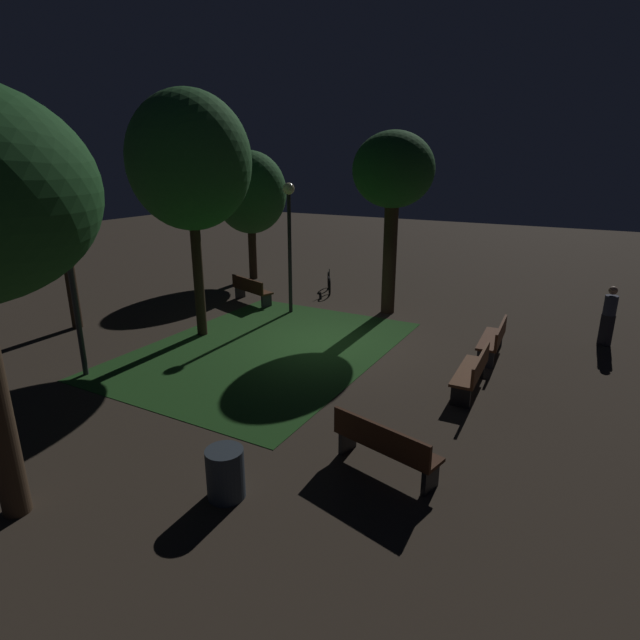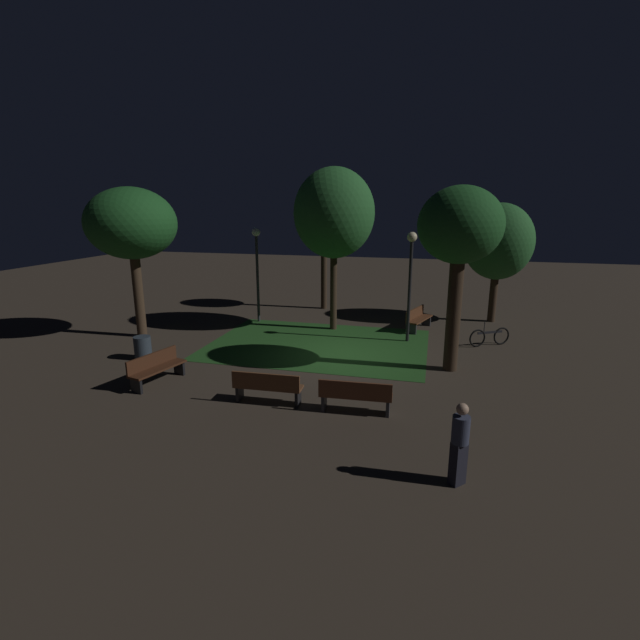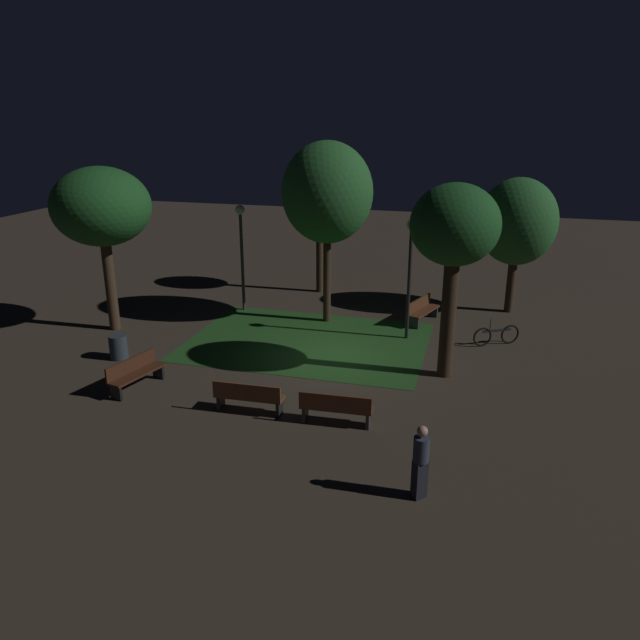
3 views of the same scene
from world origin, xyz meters
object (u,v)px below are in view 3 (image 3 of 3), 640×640
object	(u,v)px
tree_back_right	(327,193)
lamp_post_near_wall	(410,258)
tree_back_left	(455,229)
tree_lawn_side	(517,222)
tree_tall_center	(320,191)
trash_bin	(118,347)
bench_by_lamp	(135,372)
pedestrian	(421,460)
lamp_post_plaza_east	(241,239)
bench_corner	(248,396)
bench_near_trees	(336,407)
bicycle	(496,335)
bench_front_left	(422,310)
tree_right_canopy	(101,208)

from	to	relation	value
tree_back_right	lamp_post_near_wall	size ratio (longest dim) A/B	1.58
tree_back_left	tree_lawn_side	xyz separation A→B (m)	(1.92, 6.76, -0.86)
tree_tall_center	trash_bin	size ratio (longest dim) A/B	6.98
tree_lawn_side	tree_back_right	xyz separation A→B (m)	(-6.51, -2.97, 1.20)
bench_by_lamp	pedestrian	world-z (taller)	pedestrian
tree_back_left	lamp_post_plaza_east	distance (m)	9.23
bench_by_lamp	lamp_post_plaza_east	xyz separation A→B (m)	(0.21, 7.45, 2.34)
bench_corner	lamp_post_near_wall	distance (m)	7.64
lamp_post_plaza_east	bench_near_trees	bearing A→B (deg)	-54.50
tree_back_right	lamp_post_plaza_east	xyz separation A→B (m)	(-3.47, 0.44, -1.86)
bicycle	bench_near_trees	bearing A→B (deg)	-119.64
tree_tall_center	pedestrian	distance (m)	15.28
bench_front_left	lamp_post_near_wall	xyz separation A→B (m)	(-0.30, -1.82, 2.34)
pedestrian	bench_front_left	bearing A→B (deg)	96.18
bench_corner	bicycle	size ratio (longest dim) A/B	1.22
tree_tall_center	lamp_post_plaza_east	size ratio (longest dim) A/B	1.31
bench_front_left	bench_by_lamp	world-z (taller)	same
bench_corner	bicycle	world-z (taller)	bicycle
tree_back_left	bicycle	bearing A→B (deg)	63.59
bench_front_left	pedestrian	xyz separation A→B (m)	(1.17, -10.80, 0.37)
tree_back_left	lamp_post_plaza_east	world-z (taller)	tree_back_left
bench_front_left	lamp_post_near_wall	bearing A→B (deg)	-99.47
lamp_post_near_wall	bicycle	size ratio (longest dim) A/B	2.75
tree_right_canopy	trash_bin	xyz separation A→B (m)	(1.70, -2.36, -3.93)
trash_bin	tree_right_canopy	bearing A→B (deg)	125.66
lamp_post_plaza_east	bench_front_left	bearing A→B (deg)	2.97
lamp_post_plaza_east	bicycle	world-z (taller)	lamp_post_plaza_east
tree_back_left	bicycle	xyz separation A→B (m)	(1.45, 2.93, -3.99)
tree_right_canopy	lamp_post_near_wall	distance (m)	10.45
lamp_post_plaza_east	tree_lawn_side	bearing A→B (deg)	14.21
tree_back_left	tree_lawn_side	distance (m)	7.08
tree_back_right	pedestrian	world-z (taller)	tree_back_right
bench_by_lamp	bench_corner	bearing A→B (deg)	-8.78
tree_back_right	lamp_post_near_wall	world-z (taller)	tree_back_right
bench_front_left	bicycle	bearing A→B (deg)	-32.14
bench_corner	bicycle	distance (m)	9.07
tree_back_right	pedestrian	bearing A→B (deg)	-65.45
tree_back_left	lamp_post_near_wall	xyz separation A→B (m)	(-1.49, 2.78, -1.52)
bench_front_left	tree_lawn_side	size ratio (longest dim) A/B	0.36
trash_bin	bicycle	bearing A→B (deg)	20.89
bench_near_trees	tree_tall_center	distance (m)	12.38
bench_corner	lamp_post_plaza_east	distance (m)	9.00
lamp_post_plaza_east	bench_by_lamp	bearing A→B (deg)	-91.61
bench_front_left	tree_back_right	xyz separation A→B (m)	(-3.40, -0.80, 4.20)
tree_tall_center	bench_by_lamp	bearing A→B (deg)	-102.58
bench_front_left	trash_bin	distance (m)	10.65
lamp_post_plaza_east	trash_bin	distance (m)	6.45
bench_corner	tree_back_right	bearing A→B (deg)	89.47
bench_by_lamp	bicycle	bearing A→B (deg)	32.26
bench_by_lamp	tree_lawn_side	size ratio (longest dim) A/B	0.36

